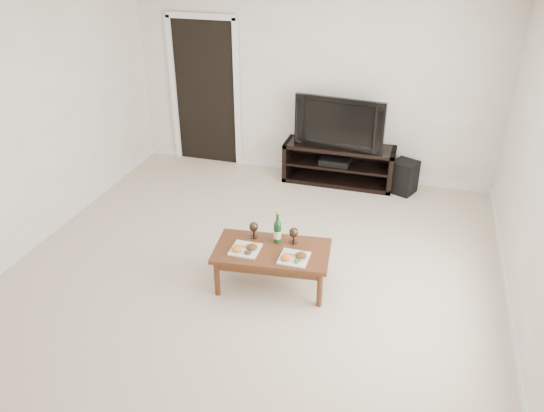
{
  "coord_description": "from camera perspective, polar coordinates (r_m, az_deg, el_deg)",
  "views": [
    {
      "loc": [
        1.47,
        -4.14,
        3.23
      ],
      "look_at": [
        0.15,
        0.33,
        0.7
      ],
      "focal_mm": 35.0,
      "sensor_mm": 36.0,
      "label": 1
    }
  ],
  "objects": [
    {
      "name": "floor",
      "position": [
        5.45,
        -2.55,
        -7.85
      ],
      "size": [
        5.5,
        5.5,
        0.0
      ],
      "primitive_type": "plane",
      "color": "beige",
      "rests_on": "ground"
    },
    {
      "name": "back_wall",
      "position": [
        7.33,
        4.35,
        13.13
      ],
      "size": [
        5.0,
        0.04,
        2.6
      ],
      "primitive_type": "cube",
      "color": "white",
      "rests_on": "ground"
    },
    {
      "name": "ceiling",
      "position": [
        4.44,
        -3.32,
        20.57
      ],
      "size": [
        5.0,
        5.5,
        0.04
      ],
      "primitive_type": "cube",
      "color": "white",
      "rests_on": "back_wall"
    },
    {
      "name": "doorway",
      "position": [
        7.83,
        -7.17,
        11.91
      ],
      "size": [
        0.9,
        0.02,
        2.05
      ],
      "primitive_type": "cube",
      "color": "black",
      "rests_on": "ground"
    },
    {
      "name": "media_console",
      "position": [
        7.33,
        7.17,
        4.5
      ],
      "size": [
        1.49,
        0.45,
        0.55
      ],
      "primitive_type": "cube",
      "color": "black",
      "rests_on": "ground"
    },
    {
      "name": "television",
      "position": [
        7.11,
        7.47,
        9.06
      ],
      "size": [
        1.21,
        0.28,
        0.69
      ],
      "primitive_type": "imported",
      "rotation": [
        0.0,
        0.0,
        -0.1
      ],
      "color": "black",
      "rests_on": "media_console"
    },
    {
      "name": "av_receiver",
      "position": [
        7.31,
        6.81,
        4.87
      ],
      "size": [
        0.41,
        0.31,
        0.08
      ],
      "primitive_type": "cube",
      "rotation": [
        0.0,
        0.0,
        -0.04
      ],
      "color": "black",
      "rests_on": "media_console"
    },
    {
      "name": "subwoofer",
      "position": [
        7.24,
        14.01,
        3.05
      ],
      "size": [
        0.39,
        0.39,
        0.44
      ],
      "primitive_type": "cube",
      "rotation": [
        0.0,
        0.0,
        -0.41
      ],
      "color": "black",
      "rests_on": "ground"
    },
    {
      "name": "coffee_table",
      "position": [
        5.25,
        0.01,
        -6.6
      ],
      "size": [
        1.17,
        0.72,
        0.42
      ],
      "primitive_type": "cube",
      "rotation": [
        0.0,
        0.0,
        0.11
      ],
      "color": "#522916",
      "rests_on": "ground"
    },
    {
      "name": "plate_left",
      "position": [
        5.1,
        -2.9,
        -4.48
      ],
      "size": [
        0.27,
        0.27,
        0.07
      ],
      "primitive_type": "cube",
      "color": "white",
      "rests_on": "coffee_table"
    },
    {
      "name": "plate_right",
      "position": [
        4.98,
        2.39,
        -5.39
      ],
      "size": [
        0.27,
        0.27,
        0.07
      ],
      "primitive_type": "cube",
      "color": "white",
      "rests_on": "coffee_table"
    },
    {
      "name": "wine_bottle",
      "position": [
        5.16,
        0.6,
        -2.22
      ],
      "size": [
        0.07,
        0.07,
        0.35
      ],
      "primitive_type": "cylinder",
      "color": "#0F3817",
      "rests_on": "coffee_table"
    },
    {
      "name": "goblet_left",
      "position": [
        5.28,
        -1.98,
        -2.58
      ],
      "size": [
        0.09,
        0.09,
        0.17
      ],
      "primitive_type": null,
      "color": "#38291E",
      "rests_on": "coffee_table"
    },
    {
      "name": "goblet_right",
      "position": [
        5.19,
        2.34,
        -3.19
      ],
      "size": [
        0.09,
        0.09,
        0.17
      ],
      "primitive_type": null,
      "color": "#38291E",
      "rests_on": "coffee_table"
    }
  ]
}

